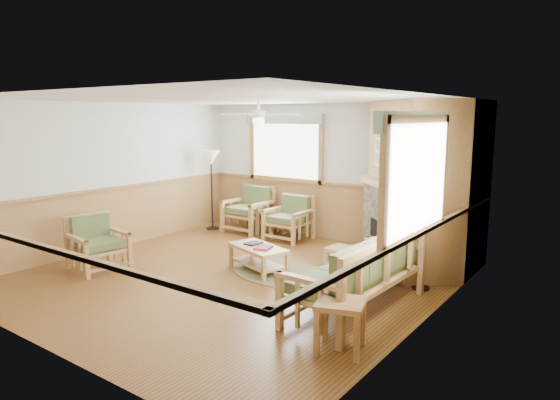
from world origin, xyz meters
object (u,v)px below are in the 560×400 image
Objects in this scene: coffee_table at (258,259)px; footstool at (342,259)px; end_table_sofa at (340,326)px; floor_lamp_right at (423,234)px; armchair_back_right at (289,218)px; end_table_chairs at (270,222)px; armchair_back_left at (248,209)px; armchair_left at (98,243)px; floor_lamp_left at (212,190)px; sofa at (357,272)px.

footstool is at bearing 54.86° from coffee_table.
coffee_table is at bearing -142.88° from footstool.
floor_lamp_right reaches higher than end_table_sofa.
end_table_sofa is at bearing -48.61° from armchair_back_right.
end_table_chairs is 5.29m from end_table_sofa.
armchair_back_left is 2.83m from coffee_table.
end_table_chairs is at bearing -3.59° from armchair_left.
floor_lamp_left is (-0.79, -0.29, 0.38)m from armchair_back_left.
armchair_back_right reaches higher than footstool.
end_table_chairs is 0.30× the size of floor_lamp_left.
armchair_left is 1.67× the size of end_table_chairs.
sofa is 4.20× the size of end_table_chairs.
sofa is 2.12m from coffee_table.
armchair_back_right is 4.83m from end_table_sofa.
armchair_back_right is at bearing 6.22° from floor_lamp_left.
armchair_left is 5.05m from floor_lamp_right.
armchair_left is 4.55m from end_table_sofa.
floor_lamp_left is at bearing -113.98° from sofa.
sofa is 5.28m from floor_lamp_left.
sofa is 2.13× the size of coffee_table.
armchair_left is 2.59m from coffee_table.
armchair_back_right is at bearing -3.68° from armchair_back_left.
armchair_back_left is 1.11× the size of armchair_left.
end_table_sofa is at bearing -33.75° from floor_lamp_left.
sofa is 4.97× the size of footstool.
armchair_back_left is at bearing 139.40° from end_table_sofa.
armchair_left reaches higher than footstool.
footstool is (3.21, 2.25, -0.24)m from armchair_left.
armchair_left is 0.53× the size of floor_lamp_right.
armchair_left is 3.30m from floor_lamp_left.
footstool is (-0.96, 1.35, -0.31)m from sofa.
armchair_back_left is at bearing 5.18° from armchair_left.
armchair_back_left is 0.94× the size of coffee_table.
armchair_back_right is 2.16m from coffee_table.
coffee_table reaches higher than footstool.
floor_lamp_left is (-5.10, 3.41, 0.59)m from end_table_sofa.
armchair_left is (-4.17, -0.90, -0.07)m from sofa.
armchair_back_right is 0.59m from end_table_chairs.
sofa is 1.35× the size of floor_lamp_right.
armchair_left is at bearing -128.34° from coffee_table.
floor_lamp_left reaches higher than armchair_left.
floor_lamp_left is (-2.70, 1.78, 0.66)m from coffee_table.
sofa reaches higher than armchair_back_right.
sofa is 2.52× the size of armchair_left.
armchair_back_left is 1.10× the size of armchair_back_right.
coffee_table is at bearing -46.86° from armchair_back_left.
floor_lamp_right is at bearing -19.92° from end_table_chairs.
end_table_sofa is at bearing -44.77° from end_table_chairs.
armchair_back_left is 2.19× the size of footstool.
armchair_left is (-1.34, -3.43, -0.00)m from armchair_back_right.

